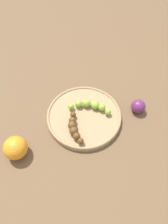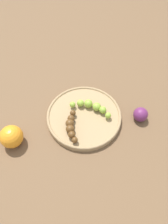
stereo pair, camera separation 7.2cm
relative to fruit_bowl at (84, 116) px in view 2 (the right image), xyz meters
The scene contains 6 objects.
ground_plane 0.01m from the fruit_bowl, ahead, with size 2.40×2.40×0.00m, color brown.
fruit_bowl is the anchor object (origin of this frame).
banana_overripe 0.07m from the fruit_bowl, 112.69° to the left, with size 0.12×0.07×0.03m.
banana_green 0.04m from the fruit_bowl, 73.29° to the right, with size 0.12×0.11×0.03m.
plum_purple 0.20m from the fruit_bowl, 119.26° to the right, with size 0.05×0.05×0.05m, color #662659.
orange_fruit 0.26m from the fruit_bowl, 83.72° to the left, with size 0.08×0.08×0.08m, color orange.
Camera 2 is at (-0.36, 0.20, 0.64)m, focal length 33.22 mm.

